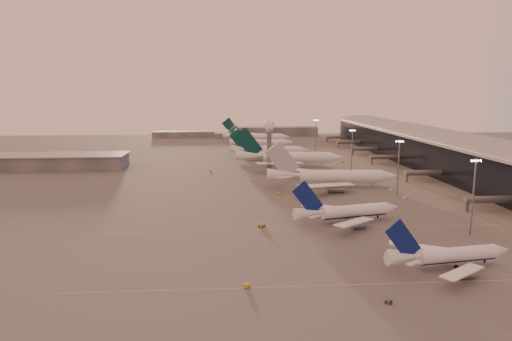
{
  "coord_description": "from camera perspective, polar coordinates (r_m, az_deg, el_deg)",
  "views": [
    {
      "loc": [
        -20.91,
        -135.56,
        45.76
      ],
      "look_at": [
        -6.4,
        65.77,
        10.28
      ],
      "focal_mm": 32.0,
      "sensor_mm": 36.0,
      "label": 1
    }
  ],
  "objects": [
    {
      "name": "greentail_c",
      "position": [
        366.17,
        0.75,
        3.32
      ],
      "size": [
        52.25,
        42.21,
        18.98
      ],
      "color": "white",
      "rests_on": "ground"
    },
    {
      "name": "gsv_truck_a",
      "position": [
        110.34,
        -0.99,
        -13.9
      ],
      "size": [
        5.74,
        3.62,
        2.18
      ],
      "color": "gold",
      "rests_on": "ground"
    },
    {
      "name": "terminal",
      "position": [
        279.6,
        23.36,
        1.91
      ],
      "size": [
        57.0,
        362.0,
        23.04
      ],
      "color": "black",
      "rests_on": "ground"
    },
    {
      "name": "ground",
      "position": [
        144.6,
        4.46,
        -8.51
      ],
      "size": [
        700.0,
        700.0,
        0.0
      ],
      "primitive_type": "plane",
      "color": "#565454",
      "rests_on": "ground"
    },
    {
      "name": "gsv_truck_d",
      "position": [
        267.23,
        -5.8,
        0.33
      ],
      "size": [
        2.54,
        6.15,
        2.44
      ],
      "color": "white",
      "rests_on": "ground"
    },
    {
      "name": "gsv_tug_mid",
      "position": [
        155.56,
        0.74,
        -6.92
      ],
      "size": [
        4.58,
        4.26,
        1.13
      ],
      "color": "gold",
      "rests_on": "ground"
    },
    {
      "name": "mast_a",
      "position": [
        160.09,
        25.54,
        -2.56
      ],
      "size": [
        3.6,
        0.56,
        25.0
      ],
      "color": "slate",
      "rests_on": "ground"
    },
    {
      "name": "narrowbody_near",
      "position": [
        130.85,
        22.98,
        -9.98
      ],
      "size": [
        36.43,
        28.88,
        14.29
      ],
      "color": "white",
      "rests_on": "ground"
    },
    {
      "name": "mast_d",
      "position": [
        344.06,
        7.47,
        4.54
      ],
      "size": [
        3.6,
        0.56,
        25.0
      ],
      "color": "slate",
      "rests_on": "ground"
    },
    {
      "name": "narrowbody_mid",
      "position": [
        163.71,
        11.36,
        -5.28
      ],
      "size": [
        40.58,
        32.02,
        16.1
      ],
      "color": "white",
      "rests_on": "ground"
    },
    {
      "name": "distant_horizon",
      "position": [
        463.2,
        -1.2,
        4.78
      ],
      "size": [
        165.0,
        37.5,
        9.0
      ],
      "color": "#5C5F63",
      "rests_on": "ground"
    },
    {
      "name": "greentail_b",
      "position": [
        319.02,
        1.68,
        2.35
      ],
      "size": [
        54.87,
        44.18,
        19.92
      ],
      "color": "white",
      "rests_on": "ground"
    },
    {
      "name": "gsv_tug_far",
      "position": [
        238.92,
        6.05,
        -1.02
      ],
      "size": [
        3.13,
        3.63,
        0.89
      ],
      "color": "white",
      "rests_on": "ground"
    },
    {
      "name": "widebody_white",
      "position": [
        221.11,
        9.53,
        -1.1
      ],
      "size": [
        63.22,
        50.53,
        22.23
      ],
      "color": "white",
      "rests_on": "ground"
    },
    {
      "name": "greentail_d",
      "position": [
        407.1,
        0.0,
        4.07
      ],
      "size": [
        59.79,
        47.72,
        22.11
      ],
      "color": "white",
      "rests_on": "ground"
    },
    {
      "name": "mast_b",
      "position": [
        207.61,
        17.38,
        0.64
      ],
      "size": [
        3.6,
        0.56,
        25.0
      ],
      "color": "slate",
      "rests_on": "ground"
    },
    {
      "name": "gsv_catering_b",
      "position": [
        219.72,
        16.55,
        -1.98
      ],
      "size": [
        4.49,
        2.17,
        3.67
      ],
      "color": "white",
      "rests_on": "ground"
    },
    {
      "name": "mast_c",
      "position": [
        257.59,
        11.9,
        2.61
      ],
      "size": [
        3.6,
        0.56,
        25.0
      ],
      "color": "slate",
      "rests_on": "ground"
    },
    {
      "name": "gsv_tug_near",
      "position": [
        107.24,
        16.25,
        -15.45
      ],
      "size": [
        3.23,
        3.53,
        0.87
      ],
      "color": "#4F5154",
      "rests_on": "ground"
    },
    {
      "name": "radar_tower",
      "position": [
        258.07,
        1.66,
        4.45
      ],
      "size": [
        6.4,
        6.4,
        31.1
      ],
      "color": "slate",
      "rests_on": "ground"
    },
    {
      "name": "gsv_truck_c",
      "position": [
        203.2,
        3.03,
        -2.75
      ],
      "size": [
        5.54,
        3.61,
        2.11
      ],
      "color": "gold",
      "rests_on": "ground"
    },
    {
      "name": "taxiway_markings",
      "position": [
        203.42,
        10.5,
        -3.2
      ],
      "size": [
        180.0,
        185.25,
        0.02
      ],
      "color": "gold",
      "rests_on": "ground"
    },
    {
      "name": "gsv_tug_hangar",
      "position": [
        299.98,
        10.71,
        1.11
      ],
      "size": [
        3.56,
        2.76,
        0.89
      ],
      "color": "white",
      "rests_on": "ground"
    },
    {
      "name": "greentail_a",
      "position": [
        278.53,
        4.18,
        1.37
      ],
      "size": [
        65.89,
        52.89,
        24.0
      ],
      "color": "white",
      "rests_on": "ground"
    },
    {
      "name": "hangar",
      "position": [
        295.75,
        -23.66,
        1.07
      ],
      "size": [
        82.0,
        27.0,
        8.5
      ],
      "color": "#5C5F63",
      "rests_on": "ground"
    },
    {
      "name": "gsv_truck_b",
      "position": [
        204.83,
        18.17,
        -3.16
      ],
      "size": [
        5.02,
        2.31,
        1.96
      ],
      "color": "white",
      "rests_on": "ground"
    }
  ]
}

